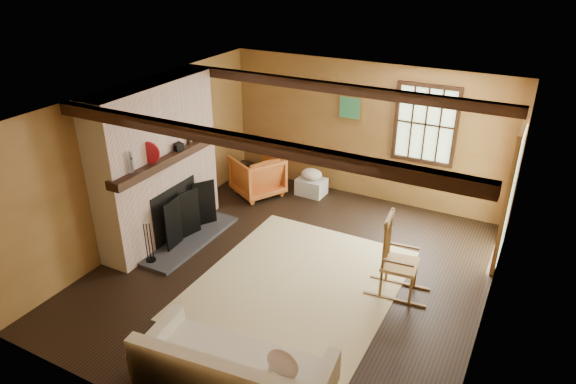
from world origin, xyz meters
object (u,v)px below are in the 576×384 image
Objects in this scene: fireplace at (159,170)px; rocking_chair at (397,261)px; laundry_basket at (311,187)px; armchair at (257,175)px; sofa at (234,380)px.

fireplace is 2.16× the size of rocking_chair.
armchair reaches higher than laundry_basket.
fireplace reaches higher than laundry_basket.
armchair is at bearing 111.89° from sofa.
sofa is 4.78m from laundry_basket.
fireplace reaches higher than rocking_chair.
fireplace is at bearing 87.67° from rocking_chair.
fireplace is 3.68m from rocking_chair.
sofa reaches higher than laundry_basket.
sofa is 4.71m from armchair.
rocking_chair is at bearing 3.77° from fireplace.
rocking_chair is 3.51m from armchair.
sofa is 2.46× the size of armchair.
rocking_chair is at bearing -43.72° from laundry_basket.
rocking_chair reaches higher than armchair.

